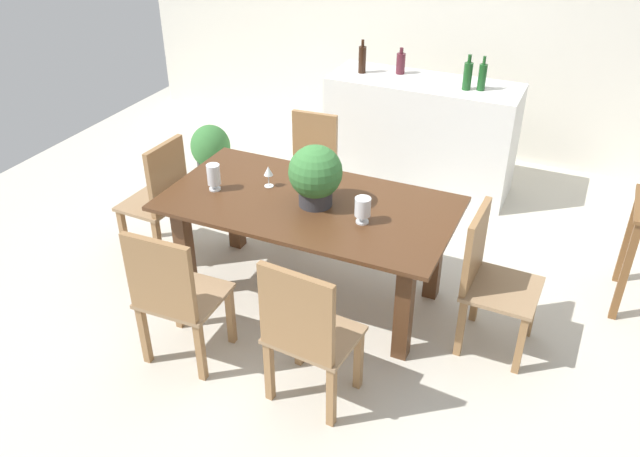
{
  "coord_description": "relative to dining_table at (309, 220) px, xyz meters",
  "views": [
    {
      "loc": [
        1.6,
        -3.63,
        2.83
      ],
      "look_at": [
        0.07,
        -0.26,
        0.55
      ],
      "focal_mm": 36.5,
      "sensor_mm": 36.0,
      "label": 1
    }
  ],
  "objects": [
    {
      "name": "flower_centerpiece",
      "position": [
        0.05,
        -0.01,
        0.36
      ],
      "size": [
        0.35,
        0.35,
        0.41
      ],
      "color": "#333338",
      "rests_on": "dining_table"
    },
    {
      "name": "chair_near_left",
      "position": [
        -0.43,
        -0.95,
        -0.08
      ],
      "size": [
        0.48,
        0.45,
        0.95
      ],
      "rotation": [
        0.0,
        0.0,
        3.17
      ],
      "color": "olive",
      "rests_on": "ground"
    },
    {
      "name": "ground_plane",
      "position": [
        0.0,
        0.27,
        -0.61
      ],
      "size": [
        7.04,
        7.04,
        0.0
      ],
      "primitive_type": "plane",
      "color": "beige"
    },
    {
      "name": "chair_head_end",
      "position": [
        -1.21,
        -0.0,
        -0.08
      ],
      "size": [
        0.42,
        0.45,
        0.95
      ],
      "rotation": [
        0.0,
        0.0,
        -1.62
      ],
      "color": "olive",
      "rests_on": "ground"
    },
    {
      "name": "wine_bottle_tall",
      "position": [
        -0.07,
        2.05,
        0.47
      ],
      "size": [
        0.08,
        0.08,
        0.23
      ],
      "color": "#511E28",
      "rests_on": "kitchen_counter"
    },
    {
      "name": "wine_bottle_amber",
      "position": [
        0.56,
        1.88,
        0.5
      ],
      "size": [
        0.07,
        0.07,
        0.29
      ],
      "color": "#194C1E",
      "rests_on": "kitchen_counter"
    },
    {
      "name": "potted_plant_floor",
      "position": [
        -1.6,
        1.26,
        -0.33
      ],
      "size": [
        0.37,
        0.37,
        0.53
      ],
      "color": "#423D38",
      "rests_on": "ground"
    },
    {
      "name": "chair_near_right",
      "position": [
        0.42,
        -0.95,
        -0.07
      ],
      "size": [
        0.51,
        0.44,
        0.96
      ],
      "rotation": [
        0.0,
        0.0,
        3.05
      ],
      "color": "olive",
      "rests_on": "ground"
    },
    {
      "name": "back_wall",
      "position": [
        0.0,
        2.87,
        0.69
      ],
      "size": [
        6.4,
        0.1,
        2.6
      ],
      "primitive_type": "cube",
      "color": "silver",
      "rests_on": "ground"
    },
    {
      "name": "kitchen_counter",
      "position": [
        0.19,
        1.94,
        -0.11
      ],
      "size": [
        1.65,
        0.59,
        0.99
      ],
      "primitive_type": "cube",
      "color": "silver",
      "rests_on": "ground"
    },
    {
      "name": "crystal_vase_center_near",
      "position": [
        0.41,
        -0.1,
        0.24
      ],
      "size": [
        0.1,
        0.1,
        0.17
      ],
      "color": "silver",
      "rests_on": "dining_table"
    },
    {
      "name": "crystal_vase_left",
      "position": [
        -0.65,
        -0.11,
        0.25
      ],
      "size": [
        0.09,
        0.09,
        0.18
      ],
      "color": "silver",
      "rests_on": "dining_table"
    },
    {
      "name": "wine_bottle_green",
      "position": [
        0.67,
        1.92,
        0.49
      ],
      "size": [
        0.07,
        0.07,
        0.28
      ],
      "color": "#194C1E",
      "rests_on": "kitchen_counter"
    },
    {
      "name": "wine_bottle_clear",
      "position": [
        -0.38,
        1.93,
        0.5
      ],
      "size": [
        0.07,
        0.07,
        0.29
      ],
      "color": "black",
      "rests_on": "kitchen_counter"
    },
    {
      "name": "wine_glass",
      "position": [
        -0.34,
        0.09,
        0.25
      ],
      "size": [
        0.06,
        0.06,
        0.15
      ],
      "color": "silver",
      "rests_on": "dining_table"
    },
    {
      "name": "dining_table",
      "position": [
        0.0,
        0.0,
        0.0
      ],
      "size": [
        1.91,
        1.01,
        0.75
      ],
      "color": "#4C2D19",
      "rests_on": "ground"
    },
    {
      "name": "chair_far_left",
      "position": [
        -0.44,
        0.95,
        -0.11
      ],
      "size": [
        0.45,
        0.5,
        0.91
      ],
      "rotation": [
        0.0,
        0.0,
        0.08
      ],
      "color": "olive",
      "rests_on": "ground"
    },
    {
      "name": "chair_foot_end",
      "position": [
        1.2,
        0.0,
        -0.09
      ],
      "size": [
        0.45,
        0.47,
        0.93
      ],
      "rotation": [
        0.0,
        0.0,
        1.54
      ],
      "color": "olive",
      "rests_on": "ground"
    }
  ]
}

